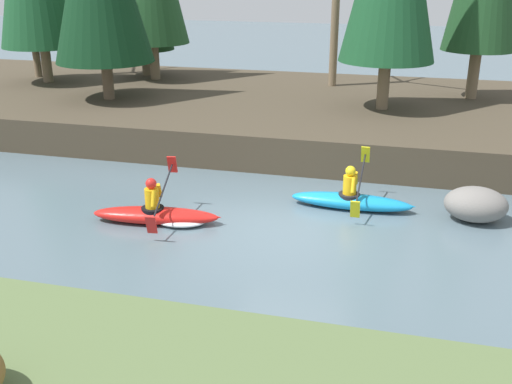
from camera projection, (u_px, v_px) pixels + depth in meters
The scene contains 6 objects.
ground_plane at pixel (292, 229), 12.44m from camera, with size 90.00×90.00×0.00m, color slate.
riverbank_far at pixel (340, 115), 19.65m from camera, with size 44.00×9.91×0.99m.
bare_tree_mid_upstream at pixel (337, 4), 20.81m from camera, with size 3.34×3.30×6.03m.
kayaker_lead at pixel (352, 199), 13.39m from camera, with size 2.77×2.06×1.20m.
kayaker_middle at pixel (161, 214), 12.65m from camera, with size 2.80×2.07×1.20m.
boulder_midstream at pixel (476, 204), 12.72m from camera, with size 1.32×1.03×0.74m.
Camera 1 is at (2.10, -11.17, 5.18)m, focal length 42.00 mm.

